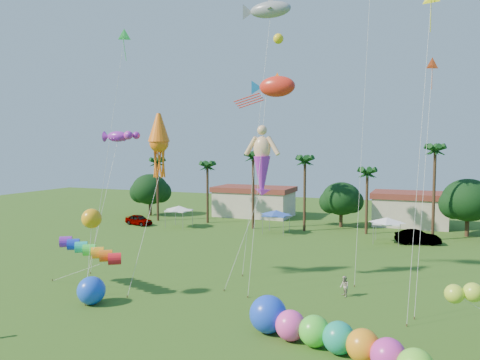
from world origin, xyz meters
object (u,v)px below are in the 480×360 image
at_px(car_a, 139,220).
at_px(blue_ball, 91,290).
at_px(car_b, 418,237).
at_px(spectator_b, 344,286).
at_px(caterpillar_inflatable, 326,335).

xyz_separation_m(car_a, blue_ball, (16.57, -29.89, 0.26)).
bearing_deg(car_b, blue_ball, 131.83).
distance_m(car_b, spectator_b, 22.89).
bearing_deg(car_b, car_a, 77.97).
bearing_deg(spectator_b, car_a, -154.66).
height_order(car_b, blue_ball, blue_ball).
bearing_deg(blue_ball, caterpillar_inflatable, -4.29).
height_order(car_b, spectator_b, car_b).
relative_size(spectator_b, caterpillar_inflatable, 0.14).
distance_m(spectator_b, blue_ball, 18.78).
bearing_deg(car_b, spectator_b, 154.53).
bearing_deg(spectator_b, caterpillar_inflatable, -28.08).
xyz_separation_m(car_a, car_b, (37.77, 1.25, 0.07)).
relative_size(car_a, caterpillar_inflatable, 0.40).
relative_size(car_b, caterpillar_inflatable, 0.46).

